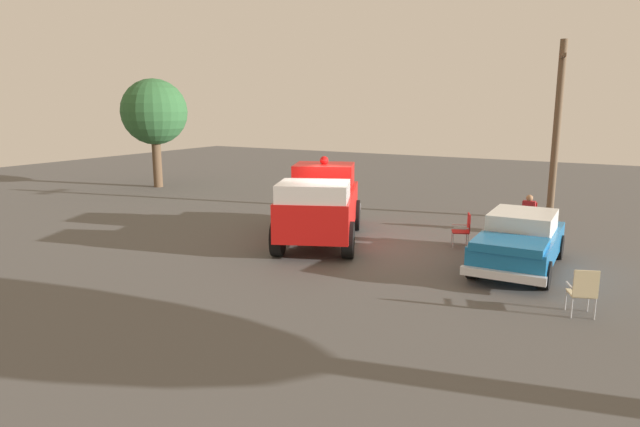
{
  "coord_description": "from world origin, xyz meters",
  "views": [
    {
      "loc": [
        -7.53,
        14.07,
        4.25
      ],
      "look_at": [
        0.7,
        -0.37,
        0.9
      ],
      "focal_mm": 30.51,
      "sensor_mm": 36.0,
      "label": 1
    }
  ],
  "objects_px": {
    "utility_pole": "(557,128)",
    "classic_hot_rod": "(519,241)",
    "lawn_chair_by_car": "(465,228)",
    "spectator_seated": "(528,213)",
    "lawn_chair_near_truck": "(528,215)",
    "vintage_fire_truck": "(321,203)",
    "lawn_chair_spare": "(584,289)",
    "oak_tree_right": "(154,112)"
  },
  "relations": [
    {
      "from": "utility_pole",
      "to": "spectator_seated",
      "type": "bearing_deg",
      "value": 82.82
    },
    {
      "from": "spectator_seated",
      "to": "lawn_chair_spare",
      "type": "bearing_deg",
      "value": 107.12
    },
    {
      "from": "lawn_chair_by_car",
      "to": "lawn_chair_spare",
      "type": "distance_m",
      "value": 5.66
    },
    {
      "from": "lawn_chair_near_truck",
      "to": "lawn_chair_by_car",
      "type": "relative_size",
      "value": 1.0
    },
    {
      "from": "lawn_chair_by_car",
      "to": "utility_pole",
      "type": "xyz_separation_m",
      "value": [
        -1.72,
        -5.61,
        2.81
      ]
    },
    {
      "from": "vintage_fire_truck",
      "to": "lawn_chair_by_car",
      "type": "xyz_separation_m",
      "value": [
        -4.19,
        -1.42,
        -0.61
      ]
    },
    {
      "from": "utility_pole",
      "to": "classic_hot_rod",
      "type": "bearing_deg",
      "value": 90.96
    },
    {
      "from": "utility_pole",
      "to": "lawn_chair_spare",
      "type": "bearing_deg",
      "value": 100.59
    },
    {
      "from": "classic_hot_rod",
      "to": "oak_tree_right",
      "type": "relative_size",
      "value": 0.79
    },
    {
      "from": "classic_hot_rod",
      "to": "lawn_chair_spare",
      "type": "relative_size",
      "value": 4.3
    },
    {
      "from": "spectator_seated",
      "to": "utility_pole",
      "type": "distance_m",
      "value": 3.9
    },
    {
      "from": "oak_tree_right",
      "to": "utility_pole",
      "type": "bearing_deg",
      "value": -175.84
    },
    {
      "from": "lawn_chair_near_truck",
      "to": "lawn_chair_by_car",
      "type": "distance_m",
      "value": 3.25
    },
    {
      "from": "classic_hot_rod",
      "to": "lawn_chair_by_car",
      "type": "xyz_separation_m",
      "value": [
        1.84,
        -1.54,
        -0.16
      ]
    },
    {
      "from": "lawn_chair_near_truck",
      "to": "utility_pole",
      "type": "xyz_separation_m",
      "value": [
        -0.35,
        -2.66,
        2.81
      ]
    },
    {
      "from": "classic_hot_rod",
      "to": "spectator_seated",
      "type": "height_order",
      "value": "classic_hot_rod"
    },
    {
      "from": "lawn_chair_near_truck",
      "to": "spectator_seated",
      "type": "height_order",
      "value": "spectator_seated"
    },
    {
      "from": "lawn_chair_by_car",
      "to": "utility_pole",
      "type": "distance_m",
      "value": 6.5
    },
    {
      "from": "lawn_chair_spare",
      "to": "oak_tree_right",
      "type": "distance_m",
      "value": 22.74
    },
    {
      "from": "lawn_chair_by_car",
      "to": "spectator_seated",
      "type": "bearing_deg",
      "value": -115.85
    },
    {
      "from": "lawn_chair_by_car",
      "to": "lawn_chair_near_truck",
      "type": "bearing_deg",
      "value": -114.79
    },
    {
      "from": "classic_hot_rod",
      "to": "oak_tree_right",
      "type": "xyz_separation_m",
      "value": [
        19.04,
        -5.77,
        3.09
      ]
    },
    {
      "from": "vintage_fire_truck",
      "to": "lawn_chair_by_car",
      "type": "height_order",
      "value": "vintage_fire_truck"
    },
    {
      "from": "vintage_fire_truck",
      "to": "spectator_seated",
      "type": "relative_size",
      "value": 4.9
    },
    {
      "from": "vintage_fire_truck",
      "to": "spectator_seated",
      "type": "bearing_deg",
      "value": -142.66
    },
    {
      "from": "classic_hot_rod",
      "to": "lawn_chair_spare",
      "type": "xyz_separation_m",
      "value": [
        -1.75,
        2.85,
        -0.16
      ]
    },
    {
      "from": "lawn_chair_near_truck",
      "to": "lawn_chair_spare",
      "type": "bearing_deg",
      "value": 106.86
    },
    {
      "from": "lawn_chair_near_truck",
      "to": "utility_pole",
      "type": "relative_size",
      "value": 0.16
    },
    {
      "from": "lawn_chair_by_car",
      "to": "utility_pole",
      "type": "relative_size",
      "value": 0.16
    },
    {
      "from": "spectator_seated",
      "to": "oak_tree_right",
      "type": "relative_size",
      "value": 0.23
    },
    {
      "from": "classic_hot_rod",
      "to": "utility_pole",
      "type": "height_order",
      "value": "utility_pole"
    },
    {
      "from": "spectator_seated",
      "to": "oak_tree_right",
      "type": "xyz_separation_m",
      "value": [
        18.57,
        -1.41,
        3.14
      ]
    },
    {
      "from": "classic_hot_rod",
      "to": "lawn_chair_near_truck",
      "type": "bearing_deg",
      "value": -83.97
    },
    {
      "from": "classic_hot_rod",
      "to": "lawn_chair_by_car",
      "type": "height_order",
      "value": "classic_hot_rod"
    },
    {
      "from": "lawn_chair_by_car",
      "to": "lawn_chair_spare",
      "type": "bearing_deg",
      "value": 129.27
    },
    {
      "from": "lawn_chair_spare",
      "to": "spectator_seated",
      "type": "relative_size",
      "value": 0.79
    },
    {
      "from": "lawn_chair_by_car",
      "to": "utility_pole",
      "type": "height_order",
      "value": "utility_pole"
    },
    {
      "from": "vintage_fire_truck",
      "to": "classic_hot_rod",
      "type": "bearing_deg",
      "value": 178.88
    },
    {
      "from": "oak_tree_right",
      "to": "classic_hot_rod",
      "type": "bearing_deg",
      "value": 163.14
    },
    {
      "from": "spectator_seated",
      "to": "classic_hot_rod",
      "type": "bearing_deg",
      "value": 96.17
    },
    {
      "from": "vintage_fire_truck",
      "to": "lawn_chair_by_car",
      "type": "distance_m",
      "value": 4.47
    },
    {
      "from": "vintage_fire_truck",
      "to": "classic_hot_rod",
      "type": "distance_m",
      "value": 6.05
    }
  ]
}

